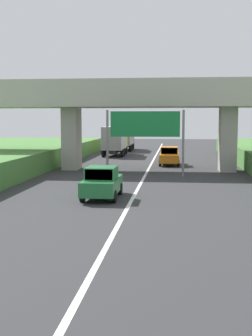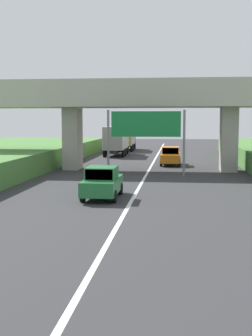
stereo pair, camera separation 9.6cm
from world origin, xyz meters
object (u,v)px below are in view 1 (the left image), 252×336
object	(u,v)px
overhead_highway_sign	(145,128)
car_orange	(169,156)
truck_yellow	(115,139)
truck_red	(124,136)
car_green	(102,182)

from	to	relation	value
overhead_highway_sign	car_orange	size ratio (longest dim) A/B	1.43
truck_yellow	truck_red	xyz separation A→B (m)	(0.02, 9.15, 0.00)
car_orange	car_green	size ratio (longest dim) A/B	1.00
overhead_highway_sign	car_green	world-z (taller)	overhead_highway_sign
car_orange	car_green	xyz separation A→B (m)	(-3.39, -18.19, 0.00)
overhead_highway_sign	car_orange	distance (m)	8.92
overhead_highway_sign	truck_yellow	xyz separation A→B (m)	(-4.78, 18.85, -1.68)
truck_red	car_orange	distance (m)	20.77
truck_red	car_orange	world-z (taller)	truck_red
truck_red	car_green	size ratio (longest dim) A/B	1.78
car_orange	overhead_highway_sign	bearing A→B (deg)	-101.83
truck_red	car_green	world-z (taller)	truck_red
overhead_highway_sign	truck_red	bearing A→B (deg)	99.66
truck_yellow	car_orange	size ratio (longest dim) A/B	1.78
overhead_highway_sign	car_orange	xyz separation A→B (m)	(1.74, 8.31, -2.76)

